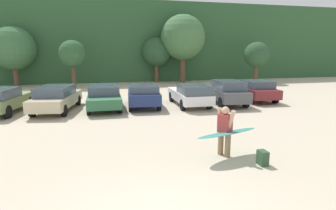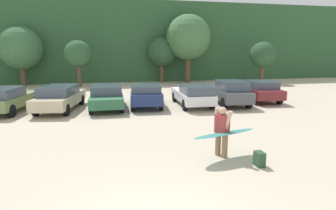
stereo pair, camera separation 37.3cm
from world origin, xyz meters
The scene contains 16 objects.
hillside_ridge centered at (0.00, 32.22, 4.42)m, with size 108.00×12.00×8.85m, color #2D5633.
tree_ridge_back centered at (-9.10, 25.02, 3.67)m, with size 4.13×4.13×5.75m.
tree_center_right centered at (-3.59, 23.20, 3.12)m, with size 2.51×2.51×4.42m.
tree_far_left centered at (4.94, 25.53, 3.29)m, with size 3.14×3.14×4.89m.
tree_center centered at (7.70, 24.72, 4.83)m, with size 4.81×4.81×7.27m.
tree_left centered at (15.27, 22.37, 2.97)m, with size 2.70×2.70×4.36m.
parked_car_olive_green centered at (-6.45, 12.23, 0.78)m, with size 2.50×4.40×1.45m.
parked_car_champagne centered at (-3.59, 12.31, 0.77)m, with size 2.53×4.89×1.44m.
parked_car_forest_green centered at (-0.92, 12.25, 0.76)m, with size 1.92×4.27×1.40m.
parked_car_navy centered at (1.46, 12.26, 0.77)m, with size 2.18×4.10×1.40m.
parked_car_white centered at (4.37, 11.82, 0.75)m, with size 1.94×4.55×1.42m.
parked_car_dark_gray centered at (6.82, 11.84, 0.82)m, with size 2.07×4.50×1.58m.
parked_car_maroon centered at (9.36, 12.64, 0.76)m, with size 2.18×4.23×1.42m.
person_adult centered at (2.84, 3.58, 0.94)m, with size 0.46×0.67×1.67m.
surfboard_teal centered at (2.88, 3.47, 0.81)m, with size 2.48×1.34×0.20m.
backpack_dropped centered at (3.65, 2.59, 0.22)m, with size 0.24×0.34×0.45m.
Camera 2 is at (-0.64, -4.46, 3.43)m, focal length 29.31 mm.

